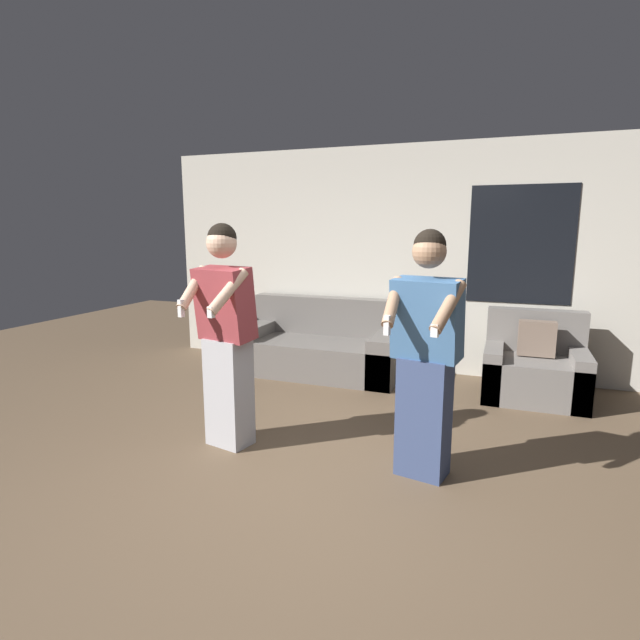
% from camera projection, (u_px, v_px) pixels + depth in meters
% --- Properties ---
extents(ground_plane, '(14.00, 14.00, 0.00)m').
position_uv_depth(ground_plane, '(311.00, 499.00, 3.24)').
color(ground_plane, brown).
extents(wall_back, '(6.39, 0.07, 2.70)m').
position_uv_depth(wall_back, '(413.00, 260.00, 5.99)').
color(wall_back, beige).
rests_on(wall_back, ground_plane).
extents(couch, '(1.97, 0.95, 0.88)m').
position_uv_depth(couch, '(321.00, 348.00, 6.07)').
color(couch, slate).
rests_on(couch, ground_plane).
extents(armchair, '(0.99, 0.84, 0.88)m').
position_uv_depth(armchair, '(534.00, 369.00, 5.15)').
color(armchair, slate).
rests_on(armchair, ground_plane).
extents(side_table, '(0.44, 0.37, 0.82)m').
position_uv_depth(side_table, '(238.00, 318.00, 6.70)').
color(side_table, brown).
rests_on(side_table, ground_plane).
extents(person_left, '(0.51, 0.55, 1.77)m').
position_uv_depth(person_left, '(226.00, 335.00, 3.90)').
color(person_left, '#B2B2B7').
rests_on(person_left, ground_plane).
extents(person_right, '(0.51, 0.54, 1.73)m').
position_uv_depth(person_right, '(426.00, 355.00, 3.41)').
color(person_right, '#384770').
rests_on(person_right, ground_plane).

